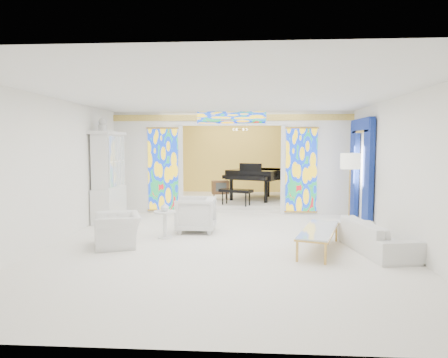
# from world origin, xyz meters

# --- Properties ---
(floor) EXTENTS (12.00, 12.00, 0.00)m
(floor) POSITION_xyz_m (0.00, 0.00, 0.00)
(floor) COLOR white
(floor) RESTS_ON ground
(ceiling) EXTENTS (7.00, 12.00, 0.02)m
(ceiling) POSITION_xyz_m (0.00, 0.00, 3.00)
(ceiling) COLOR white
(ceiling) RESTS_ON wall_back
(wall_back) EXTENTS (7.00, 0.02, 3.00)m
(wall_back) POSITION_xyz_m (0.00, 6.00, 1.50)
(wall_back) COLOR white
(wall_back) RESTS_ON floor
(wall_front) EXTENTS (7.00, 0.02, 3.00)m
(wall_front) POSITION_xyz_m (0.00, -6.00, 1.50)
(wall_front) COLOR white
(wall_front) RESTS_ON floor
(wall_left) EXTENTS (0.02, 12.00, 3.00)m
(wall_left) POSITION_xyz_m (-3.50, 0.00, 1.50)
(wall_left) COLOR white
(wall_left) RESTS_ON floor
(wall_right) EXTENTS (0.02, 12.00, 3.00)m
(wall_right) POSITION_xyz_m (3.50, 0.00, 1.50)
(wall_right) COLOR white
(wall_right) RESTS_ON floor
(partition_wall) EXTENTS (7.00, 0.22, 3.00)m
(partition_wall) POSITION_xyz_m (0.00, 2.00, 1.65)
(partition_wall) COLOR white
(partition_wall) RESTS_ON floor
(stained_glass_left) EXTENTS (0.90, 0.04, 2.40)m
(stained_glass_left) POSITION_xyz_m (-2.03, 1.89, 1.30)
(stained_glass_left) COLOR gold
(stained_glass_left) RESTS_ON partition_wall
(stained_glass_right) EXTENTS (0.90, 0.04, 2.40)m
(stained_glass_right) POSITION_xyz_m (2.03, 1.89, 1.30)
(stained_glass_right) COLOR gold
(stained_glass_right) RESTS_ON partition_wall
(stained_glass_transom) EXTENTS (2.00, 0.04, 0.34)m
(stained_glass_transom) POSITION_xyz_m (0.00, 1.89, 2.82)
(stained_glass_transom) COLOR gold
(stained_glass_transom) RESTS_ON partition_wall
(alcove_platform) EXTENTS (6.80, 3.80, 0.18)m
(alcove_platform) POSITION_xyz_m (0.00, 4.10, 0.09)
(alcove_platform) COLOR white
(alcove_platform) RESTS_ON floor
(gold_curtain_back) EXTENTS (6.70, 0.10, 2.90)m
(gold_curtain_back) POSITION_xyz_m (0.00, 5.88, 1.50)
(gold_curtain_back) COLOR gold
(gold_curtain_back) RESTS_ON wall_back
(chandelier) EXTENTS (0.48, 0.48, 0.30)m
(chandelier) POSITION_xyz_m (0.20, 4.00, 2.55)
(chandelier) COLOR #B88D40
(chandelier) RESTS_ON ceiling
(blue_drapes) EXTENTS (0.14, 1.85, 2.65)m
(blue_drapes) POSITION_xyz_m (3.40, 0.70, 1.58)
(blue_drapes) COLOR navy
(blue_drapes) RESTS_ON wall_right
(china_cabinet) EXTENTS (0.56, 1.46, 2.72)m
(china_cabinet) POSITION_xyz_m (-3.22, 0.60, 1.17)
(china_cabinet) COLOR white
(china_cabinet) RESTS_ON floor
(armchair_left) EXTENTS (1.17, 1.24, 0.65)m
(armchair_left) POSITION_xyz_m (-2.12, -2.01, 0.32)
(armchair_left) COLOR silver
(armchair_left) RESTS_ON floor
(armchair_right) EXTENTS (0.90, 0.88, 0.82)m
(armchair_right) POSITION_xyz_m (-0.73, -0.59, 0.41)
(armchair_right) COLOR white
(armchair_right) RESTS_ON floor
(sofa) EXTENTS (1.12, 2.11, 0.59)m
(sofa) POSITION_xyz_m (2.95, -2.10, 0.29)
(sofa) COLOR silver
(sofa) RESTS_ON floor
(side_table) EXTENTS (0.50, 0.50, 0.60)m
(side_table) POSITION_xyz_m (-1.31, -1.28, 0.39)
(side_table) COLOR white
(side_table) RESTS_ON floor
(vase) EXTENTS (0.24, 0.24, 0.20)m
(vase) POSITION_xyz_m (-1.31, -1.28, 0.70)
(vase) COLOR silver
(vase) RESTS_ON side_table
(coffee_table) EXTENTS (1.14, 1.98, 0.42)m
(coffee_table) POSITION_xyz_m (1.87, -2.12, 0.39)
(coffee_table) COLOR silver
(coffee_table) RESTS_ON floor
(floor_lamp) EXTENTS (0.57, 0.57, 1.85)m
(floor_lamp) POSITION_xyz_m (2.84, -0.46, 1.57)
(floor_lamp) COLOR #B88D40
(floor_lamp) RESTS_ON floor
(grand_piano) EXTENTS (2.78, 3.22, 1.24)m
(grand_piano) POSITION_xyz_m (1.00, 3.92, 1.02)
(grand_piano) COLOR black
(grand_piano) RESTS_ON alcove_platform
(tv_console) EXTENTS (0.62, 0.49, 0.64)m
(tv_console) POSITION_xyz_m (-0.45, 3.57, 0.60)
(tv_console) COLOR brown
(tv_console) RESTS_ON alcove_platform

